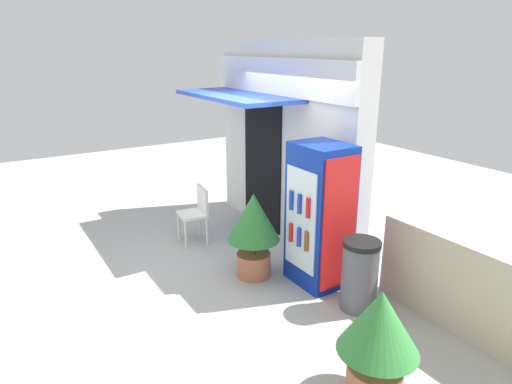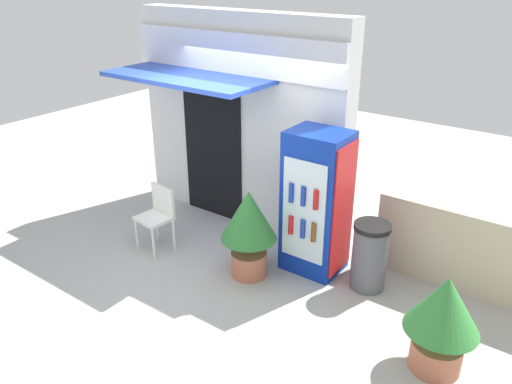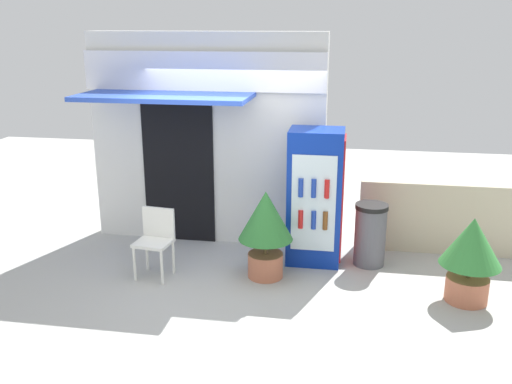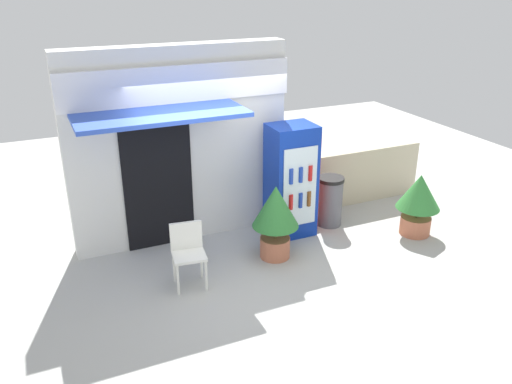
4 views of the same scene
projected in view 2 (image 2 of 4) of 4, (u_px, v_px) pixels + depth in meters
ground at (203, 266)px, 6.49m from camera, size 16.00×16.00×0.00m
storefront_building at (239, 118)px, 7.14m from camera, size 3.35×1.32×2.99m
drink_cooler at (317, 203)px, 6.11m from camera, size 0.72×0.63×1.80m
plastic_chair at (158, 213)px, 6.73m from camera, size 0.47×0.44×0.87m
potted_plant_near_shop at (249, 224)px, 6.05m from camera, size 0.68×0.68×1.13m
potted_plant_curbside at (443, 315)px, 4.63m from camera, size 0.69×0.69×1.02m
trash_bin at (369, 256)px, 5.92m from camera, size 0.43×0.43×0.84m
stone_boundary_wall at (477, 255)px, 5.80m from camera, size 2.35×0.24×1.00m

